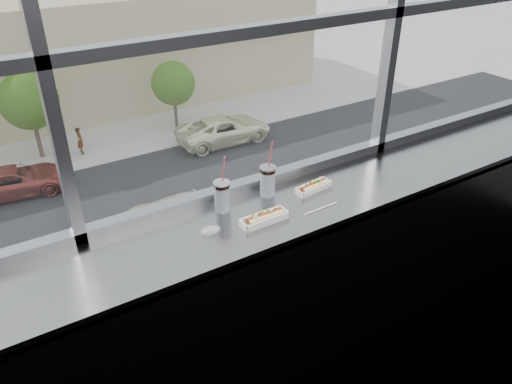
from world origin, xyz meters
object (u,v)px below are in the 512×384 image
soda_cup_right (268,180)px  hotdog_tray_left (264,218)px  hotdog_tray_right (313,186)px  tree_center (29,101)px  soda_cup_left (222,195)px  tree_right (173,83)px  car_near_c (50,254)px  car_far_c (224,125)px  car_near_d (194,208)px  wrapper (211,230)px  car_near_e (312,175)px  loose_straw (321,208)px  car_far_b (14,177)px  pedestrian_c (80,138)px

soda_cup_right → hotdog_tray_left: bearing=-126.5°
hotdog_tray_right → tree_center: size_ratio=0.05×
soda_cup_left → tree_right: bearing=68.2°
car_near_c → car_far_c: car_far_c is taller
hotdog_tray_right → car_near_d: 20.52m
hotdog_tray_left → car_far_c: size_ratio=0.04×
tree_right → wrapper: bearing=-111.9°
hotdog_tray_left → tree_center: hotdog_tray_left is taller
car_near_e → hotdog_tray_right: bearing=144.8°
car_near_d → tree_right: tree_right is taller
car_near_d → car_far_c: bearing=-33.1°
loose_straw → soda_cup_right: bearing=118.6°
soda_cup_left → car_far_b: size_ratio=0.06×
car_far_b → hotdog_tray_right: bearing=-172.7°
loose_straw → wrapper: bearing=167.2°
car_far_b → car_far_c: size_ratio=0.88×
hotdog_tray_left → tree_right: bearing=68.2°
loose_straw → wrapper: 0.63m
car_near_d → car_near_e: 6.89m
hotdog_tray_left → pedestrian_c: size_ratio=0.13×
hotdog_tray_right → tree_right: (10.68, 28.21, -9.02)m
car_near_e → pedestrian_c: size_ratio=2.69×
car_near_e → loose_straw: bearing=144.9°
car_near_d → car_near_e: car_near_d is taller
hotdog_tray_left → tree_right: size_ratio=0.06×
tree_center → car_near_d: bearing=-69.3°
car_far_c → car_near_e: car_far_c is taller
hotdog_tray_right → tree_right: 31.49m
car_far_c → hotdog_tray_right: bearing=154.7°
soda_cup_right → loose_straw: (0.17, -0.28, -0.10)m
car_far_b → car_near_d: car_near_d is taller
car_far_c → tree_right: 4.70m
car_far_c → tree_right: bearing=22.7°
wrapper → tree_right: wrapper is taller
hotdog_tray_left → car_near_d: hotdog_tray_left is taller
car_far_b → pedestrian_c: size_ratio=2.95×
soda_cup_right → car_near_e: 23.78m
soda_cup_right → car_far_c: soda_cup_right is taller
car_far_b → tree_right: size_ratio=1.32×
soda_cup_left → pedestrian_c: 29.81m
loose_straw → car_far_c: size_ratio=0.03×
soda_cup_left → soda_cup_right: soda_cup_right is taller
tree_center → car_far_c: bearing=-20.9°
soda_cup_left → tree_center: bearing=85.3°
tree_center → tree_right: 8.95m
wrapper → car_far_b: bearing=89.0°
pedestrian_c → tree_right: (6.73, 0.84, 2.04)m
car_near_e → tree_right: bearing=15.5°
soda_cup_left → wrapper: (-0.15, -0.15, -0.08)m
car_far_c → pedestrian_c: size_ratio=3.33×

